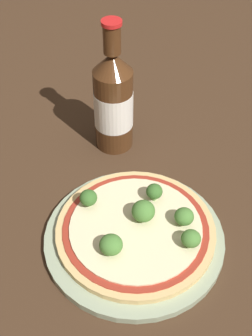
{
  "coord_description": "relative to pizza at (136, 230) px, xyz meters",
  "views": [
    {
      "loc": [
        -0.37,
        -0.21,
        0.56
      ],
      "look_at": [
        0.05,
        0.07,
        0.06
      ],
      "focal_mm": 50.0,
      "sensor_mm": 36.0,
      "label": 1
    }
  ],
  "objects": [
    {
      "name": "broccoli_floret_0",
      "position": [
        0.06,
        0.0,
        0.02
      ],
      "size": [
        0.02,
        0.02,
        0.03
      ],
      "color": "#6B8E51",
      "rests_on": "pizza"
    },
    {
      "name": "broccoli_floret_4",
      "position": [
        -0.05,
        0.01,
        0.02
      ],
      "size": [
        0.03,
        0.03,
        0.03
      ],
      "color": "#6B8E51",
      "rests_on": "pizza"
    },
    {
      "name": "broccoli_floret_5",
      "position": [
        0.02,
        -0.0,
        0.02
      ],
      "size": [
        0.03,
        0.03,
        0.03
      ],
      "color": "#6B8E51",
      "rests_on": "pizza"
    },
    {
      "name": "plate",
      "position": [
        -0.01,
        -0.0,
        -0.01
      ],
      "size": [
        0.26,
        0.26,
        0.01
      ],
      "color": "#93A384",
      "rests_on": "ground_plane"
    },
    {
      "name": "broccoli_floret_3",
      "position": [
        0.01,
        -0.08,
        0.02
      ],
      "size": [
        0.03,
        0.03,
        0.03
      ],
      "color": "#6B8E51",
      "rests_on": "pizza"
    },
    {
      "name": "beer_bottle",
      "position": [
        0.16,
        0.14,
        0.07
      ],
      "size": [
        0.07,
        0.07,
        0.24
      ],
      "color": "#472814",
      "rests_on": "ground_plane"
    },
    {
      "name": "ground_plane",
      "position": [
        0.01,
        -0.01,
        -0.02
      ],
      "size": [
        3.0,
        3.0,
        0.0
      ],
      "primitive_type": "plane",
      "color": "#3D2819"
    },
    {
      "name": "broccoli_floret_1",
      "position": [
        0.04,
        -0.05,
        0.02
      ],
      "size": [
        0.03,
        0.03,
        0.03
      ],
      "color": "#6B8E51",
      "rests_on": "pizza"
    },
    {
      "name": "broccoli_floret_2",
      "position": [
        -0.0,
        0.08,
        0.02
      ],
      "size": [
        0.03,
        0.03,
        0.03
      ],
      "color": "#6B8E51",
      "rests_on": "pizza"
    },
    {
      "name": "pizza",
      "position": [
        0.0,
        0.0,
        0.0
      ],
      "size": [
        0.23,
        0.23,
        0.01
      ],
      "color": "tan",
      "rests_on": "plate"
    }
  ]
}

